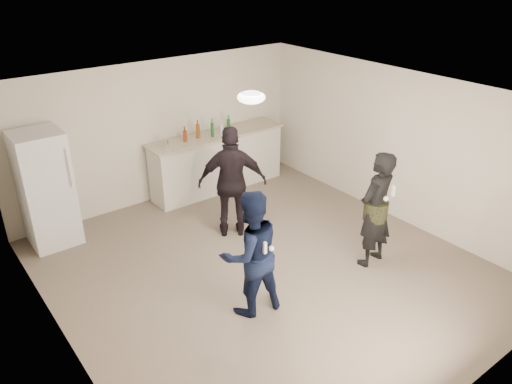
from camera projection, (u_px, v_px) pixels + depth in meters
floor at (264, 268)px, 7.18m from camera, size 6.00×6.00×0.00m
ceiling at (266, 98)px, 6.09m from camera, size 6.00×6.00×0.00m
wall_back at (160, 132)px, 8.78m from camera, size 6.00×0.00×6.00m
wall_front at (471, 305)px, 4.49m from camera, size 6.00×0.00×6.00m
wall_left at (56, 261)px, 5.13m from camera, size 0.00×6.00×6.00m
wall_right at (397, 146)px, 8.14m from camera, size 0.00×6.00×6.00m
counter at (218, 163)px, 9.39m from camera, size 2.60×0.56×1.05m
counter_top at (217, 135)px, 9.16m from camera, size 2.68×0.64×0.04m
fridge at (46, 189)px, 7.48m from camera, size 0.70×0.70×1.80m
fridge_handle at (68, 168)px, 7.19m from camera, size 0.02×0.02×0.60m
ceiling_dome at (251, 97)px, 6.33m from camera, size 0.36×0.36×0.16m
shaker at (167, 143)px, 8.46m from camera, size 0.08×0.08×0.17m
man at (250, 254)px, 6.03m from camera, size 0.88×0.73×1.65m
woman at (376, 210)px, 6.97m from camera, size 0.68×0.49×1.72m
camo_shorts at (376, 210)px, 6.98m from camera, size 0.34×0.34×0.28m
spectator at (232, 183)px, 7.69m from camera, size 1.13×0.94×1.80m
remote_man at (265, 248)px, 5.73m from camera, size 0.04×0.04×0.15m
nunchuk_man at (271, 248)px, 5.85m from camera, size 0.07×0.07×0.07m
remote_woman at (393, 191)px, 6.63m from camera, size 0.04×0.04×0.15m
nunchuk_woman at (386, 199)px, 6.64m from camera, size 0.07×0.07×0.07m
bottle_cluster at (208, 130)px, 8.99m from camera, size 1.01×0.18×0.26m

